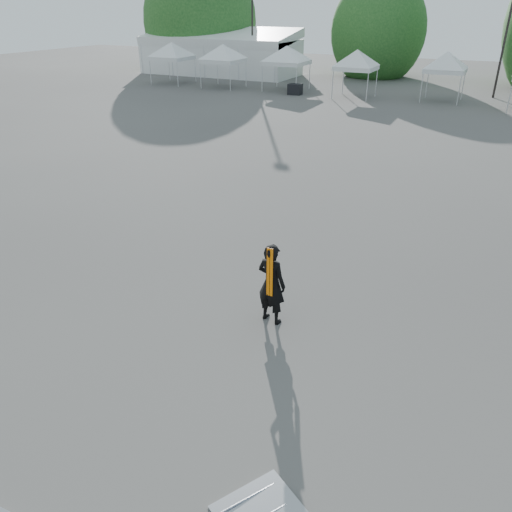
% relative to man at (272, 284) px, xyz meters
% --- Properties ---
extents(ground, '(120.00, 120.00, 0.00)m').
position_rel_man_xyz_m(ground, '(-0.36, 1.79, -0.93)').
color(ground, '#474442').
rests_on(ground, ground).
extents(marquee, '(15.00, 6.25, 4.23)m').
position_rel_man_xyz_m(marquee, '(-22.36, 36.79, 1.04)').
color(marquee, white).
rests_on(marquee, ground).
extents(light_pole_west, '(0.60, 0.25, 10.30)m').
position_rel_man_xyz_m(light_pole_west, '(-18.36, 35.79, 4.84)').
color(light_pole_west, black).
rests_on(light_pole_west, ground).
extents(light_pole_east, '(0.60, 0.25, 9.80)m').
position_rel_man_xyz_m(light_pole_east, '(2.64, 33.79, 4.58)').
color(light_pole_east, black).
rests_on(light_pole_east, ground).
extents(tree_far_w, '(4.80, 4.80, 7.30)m').
position_rel_man_xyz_m(tree_far_w, '(-26.36, 39.79, 3.60)').
color(tree_far_w, '#382314').
rests_on(tree_far_w, ground).
extents(tree_mid_w, '(4.16, 4.16, 6.33)m').
position_rel_man_xyz_m(tree_mid_w, '(-8.36, 41.79, 3.00)').
color(tree_mid_w, '#382314').
rests_on(tree_mid_w, ground).
extents(tent_a, '(4.19, 4.19, 3.88)m').
position_rel_man_xyz_m(tent_a, '(-22.84, 29.40, 2.13)').
color(tent_a, silver).
rests_on(tent_a, ground).
extents(tent_b, '(4.17, 4.17, 3.88)m').
position_rel_man_xyz_m(tent_b, '(-17.81, 29.37, 2.13)').
color(tent_b, silver).
rests_on(tent_b, ground).
extents(tent_c, '(4.37, 4.37, 3.88)m').
position_rel_man_xyz_m(tent_c, '(-12.57, 30.24, 2.13)').
color(tent_c, silver).
rests_on(tent_c, ground).
extents(tent_d, '(3.90, 3.90, 3.88)m').
position_rel_man_xyz_m(tent_d, '(-6.66, 29.18, 2.12)').
color(tent_d, silver).
rests_on(tent_d, ground).
extents(tent_e, '(3.81, 3.81, 3.88)m').
position_rel_man_xyz_m(tent_e, '(-0.65, 30.44, 2.12)').
color(tent_e, silver).
rests_on(tent_e, ground).
extents(man, '(0.75, 0.57, 1.86)m').
position_rel_man_xyz_m(man, '(0.00, 0.00, 0.00)').
color(man, black).
rests_on(man, ground).
extents(crate_west, '(1.02, 0.80, 0.78)m').
position_rel_man_xyz_m(crate_west, '(-11.10, 28.57, -0.54)').
color(crate_west, black).
rests_on(crate_west, ground).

